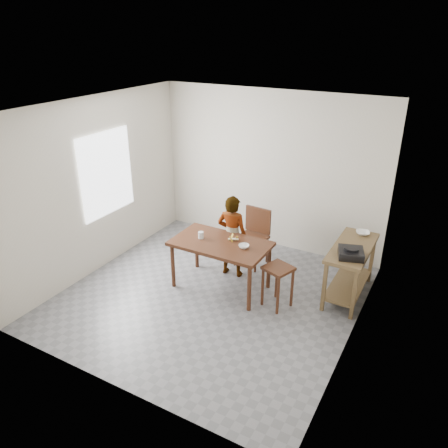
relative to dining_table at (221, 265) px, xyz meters
The scene contains 17 objects.
floor 0.50m from the dining_table, 90.00° to the right, with size 4.00×4.00×0.04m, color slate.
ceiling 2.36m from the dining_table, 90.00° to the right, with size 4.00×4.00×0.04m, color white.
wall_back 1.98m from the dining_table, 90.00° to the left, with size 4.00×0.04×2.70m, color beige.
wall_front 2.52m from the dining_table, 90.00° to the right, with size 4.00×0.04×2.70m, color beige.
wall_left 2.26m from the dining_table, behind, with size 0.04×4.00×2.70m, color beige.
wall_right 2.26m from the dining_table, ahead, with size 0.04×4.00×2.70m, color beige.
window_pane 2.27m from the dining_table, behind, with size 0.02×1.10×1.30m, color white.
dining_table is the anchor object (origin of this frame).
prep_counter 1.86m from the dining_table, 22.15° to the left, with size 0.50×1.20×0.80m, color brown, non-canonical shape.
child 0.51m from the dining_table, 94.83° to the left, with size 0.48×0.32×1.32m, color silver.
dining_chair 0.86m from the dining_table, 83.74° to the left, with size 0.45×0.45×0.93m, color #3F2011, non-canonical shape.
stool 0.92m from the dining_table, ahead, with size 0.35×0.35×0.62m, color #3F2011, non-canonical shape.
glass_tumbler 0.53m from the dining_table, behind, with size 0.08×0.08×0.10m, color silver.
small_bowl 0.54m from the dining_table, ahead, with size 0.15×0.15×0.05m, color white.
banana 0.45m from the dining_table, 44.61° to the left, with size 0.17×0.12×0.06m, color #FCDF60, non-canonical shape.
serving_bowl 2.14m from the dining_table, 33.31° to the left, with size 0.20×0.20×0.05m, color white.
gas_burner 1.87m from the dining_table, 12.25° to the left, with size 0.32×0.32×0.11m, color black.
Camera 1 is at (2.76, -4.58, 3.61)m, focal length 35.00 mm.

